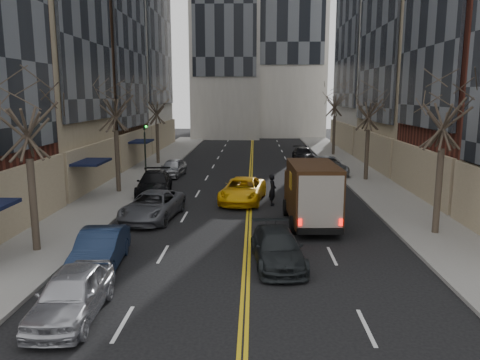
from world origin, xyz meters
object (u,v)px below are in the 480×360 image
object	(u,v)px
ups_truck	(311,194)
observer_sedan	(277,248)
pedestrian	(273,190)
taxi	(243,190)

from	to	relation	value
ups_truck	observer_sedan	distance (m)	6.07
ups_truck	pedestrian	world-z (taller)	ups_truck
observer_sedan	pedestrian	distance (m)	9.87
taxi	observer_sedan	bearing A→B (deg)	-73.50
taxi	pedestrian	distance (m)	2.01
observer_sedan	ups_truck	bearing A→B (deg)	65.35
ups_truck	pedestrian	bearing A→B (deg)	111.11
ups_truck	taxi	bearing A→B (deg)	123.46
taxi	pedestrian	xyz separation A→B (m)	(1.80, -0.86, 0.21)
ups_truck	taxi	xyz separation A→B (m)	(-3.58, 5.06, -0.89)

